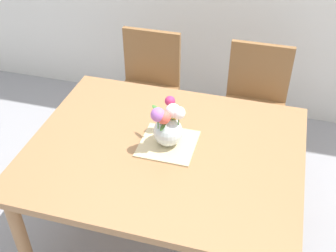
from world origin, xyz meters
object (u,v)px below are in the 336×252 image
object	(u,v)px
chair_right	(255,101)
chair_left	(148,85)
flower_vase	(168,125)
dining_table	(164,161)

from	to	relation	value
chair_right	chair_left	bearing A→B (deg)	0.00
chair_left	flower_vase	xyz separation A→B (m)	(0.40, -0.87, 0.35)
chair_left	flower_vase	distance (m)	1.02
flower_vase	chair_left	bearing A→B (deg)	114.56
chair_right	flower_vase	xyz separation A→B (m)	(-0.38, -0.87, 0.35)
chair_right	flower_vase	bearing A→B (deg)	66.62
dining_table	chair_right	distance (m)	0.99
chair_left	chair_right	size ratio (longest dim) A/B	1.00
chair_right	flower_vase	size ratio (longest dim) A/B	3.60
dining_table	flower_vase	world-z (taller)	flower_vase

